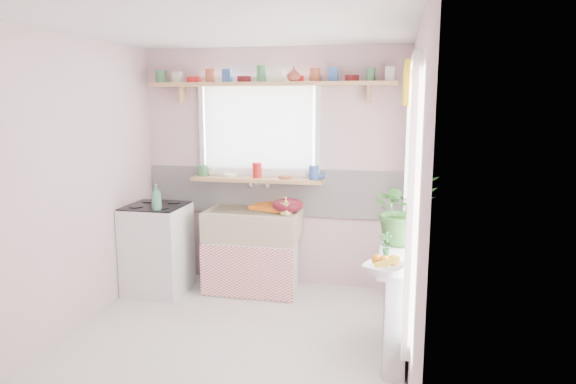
# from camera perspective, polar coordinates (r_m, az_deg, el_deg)

# --- Properties ---
(room) EXTENTS (3.20, 3.20, 3.20)m
(room) POSITION_cam_1_polar(r_m,az_deg,el_deg) (4.58, 4.29, 2.77)
(room) COLOR silver
(room) RESTS_ON ground
(sink_unit) EXTENTS (0.95, 0.65, 1.11)m
(sink_unit) POSITION_cam_1_polar(r_m,az_deg,el_deg) (5.36, -3.90, -6.43)
(sink_unit) COLOR white
(sink_unit) RESTS_ON ground
(cooker) EXTENTS (0.58, 0.58, 0.93)m
(cooker) POSITION_cam_1_polar(r_m,az_deg,el_deg) (5.46, -14.30, -6.09)
(cooker) COLOR white
(cooker) RESTS_ON ground
(radiator_ledge) EXTENTS (0.22, 0.95, 0.78)m
(radiator_ledge) POSITION_cam_1_polar(r_m,az_deg,el_deg) (4.15, 11.83, -12.13)
(radiator_ledge) COLOR white
(radiator_ledge) RESTS_ON ground
(windowsill) EXTENTS (1.40, 0.22, 0.04)m
(windowsill) POSITION_cam_1_polar(r_m,az_deg,el_deg) (5.38, -3.45, 1.38)
(windowsill) COLOR tan
(windowsill) RESTS_ON room
(pine_shelf) EXTENTS (2.52, 0.24, 0.04)m
(pine_shelf) POSITION_cam_1_polar(r_m,az_deg,el_deg) (5.27, -1.99, 11.90)
(pine_shelf) COLOR tan
(pine_shelf) RESTS_ON room
(shelf_crockery) EXTENTS (2.47, 0.11, 0.12)m
(shelf_crockery) POSITION_cam_1_polar(r_m,az_deg,el_deg) (5.28, -1.99, 12.72)
(shelf_crockery) COLOR #3F7F4C
(shelf_crockery) RESTS_ON pine_shelf
(sill_crockery) EXTENTS (1.35, 0.11, 0.12)m
(sill_crockery) POSITION_cam_1_polar(r_m,az_deg,el_deg) (5.37, -3.46, 2.19)
(sill_crockery) COLOR #3F7F4C
(sill_crockery) RESTS_ON windowsill
(dish_tray) EXTENTS (0.49, 0.42, 0.04)m
(dish_tray) POSITION_cam_1_polar(r_m,az_deg,el_deg) (5.30, -1.65, -1.69)
(dish_tray) COLOR orange
(dish_tray) RESTS_ON sink_unit
(colander) EXTENTS (0.40, 0.40, 0.14)m
(colander) POSITION_cam_1_polar(r_m,az_deg,el_deg) (5.13, 0.01, -1.50)
(colander) COLOR maroon
(colander) RESTS_ON sink_unit
(jade_plant) EXTENTS (0.67, 0.64, 0.59)m
(jade_plant) POSITION_cam_1_polar(r_m,az_deg,el_deg) (4.34, 12.58, -1.87)
(jade_plant) COLOR #346528
(jade_plant) RESTS_ON radiator_ledge
(fruit_bowl) EXTENTS (0.37, 0.37, 0.07)m
(fruit_bowl) POSITION_cam_1_polar(r_m,az_deg,el_deg) (3.63, 10.64, -8.42)
(fruit_bowl) COLOR silver
(fruit_bowl) RESTS_ON radiator_ledge
(herb_pot) EXTENTS (0.11, 0.08, 0.19)m
(herb_pot) POSITION_cam_1_polar(r_m,az_deg,el_deg) (4.03, 10.81, -5.67)
(herb_pot) COLOR #245A26
(herb_pot) RESTS_ON radiator_ledge
(soap_bottle_sink) EXTENTS (0.11, 0.11, 0.18)m
(soap_bottle_sink) POSITION_cam_1_polar(r_m,az_deg,el_deg) (5.03, -0.22, -1.54)
(soap_bottle_sink) COLOR #F1F86E
(soap_bottle_sink) RESTS_ON sink_unit
(sill_cup) EXTENTS (0.14, 0.14, 0.09)m
(sill_cup) POSITION_cam_1_polar(r_m,az_deg,el_deg) (5.59, -8.55, 2.26)
(sill_cup) COLOR silver
(sill_cup) RESTS_ON windowsill
(sill_bowl) EXTENTS (0.23, 0.23, 0.06)m
(sill_bowl) POSITION_cam_1_polar(r_m,az_deg,el_deg) (5.30, 3.20, 1.78)
(sill_bowl) COLOR #365FB1
(sill_bowl) RESTS_ON windowsill
(shelf_vase) EXTENTS (0.18, 0.18, 0.14)m
(shelf_vase) POSITION_cam_1_polar(r_m,az_deg,el_deg) (5.16, 0.65, 12.96)
(shelf_vase) COLOR #A84333
(shelf_vase) RESTS_ON pine_shelf
(cooker_bottle) EXTENTS (0.11, 0.11, 0.25)m
(cooker_bottle) POSITION_cam_1_polar(r_m,az_deg,el_deg) (5.08, -14.43, -0.55)
(cooker_bottle) COLOR #458A5E
(cooker_bottle) RESTS_ON cooker
(fruit) EXTENTS (0.20, 0.14, 0.10)m
(fruit) POSITION_cam_1_polar(r_m,az_deg,el_deg) (3.62, 10.77, -7.51)
(fruit) COLOR orange
(fruit) RESTS_ON fruit_bowl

